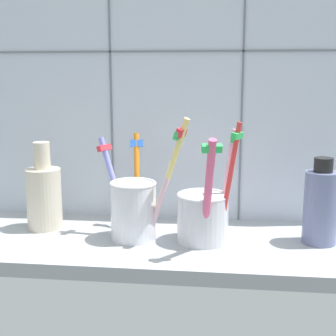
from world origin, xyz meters
TOP-DOWN VIEW (x-y plane):
  - counter_slab at (0.00, 0.00)cm, footprint 64.00×22.00cm
  - tile_wall_back at (0.00, 12.00)cm, footprint 64.00×2.20cm
  - toothbrush_cup_left at (-4.88, 0.36)cm, footprint 14.25×10.67cm
  - toothbrush_cup_right at (5.34, 0.07)cm, footprint 9.22×11.79cm
  - ceramic_vase at (-19.90, 3.13)cm, footprint 5.42×5.42cm
  - soap_bottle at (21.82, 1.22)cm, footprint 4.83×4.83cm

SIDE VIEW (x-z plane):
  - counter_slab at x=0.00cm, z-range 0.00..2.00cm
  - toothbrush_cup_right at x=5.34cm, z-range -2.61..15.11cm
  - toothbrush_cup_left at x=-4.88cm, z-range -2.15..16.07cm
  - ceramic_vase at x=-19.90cm, z-range 0.50..14.23cm
  - soap_bottle at x=21.82cm, z-range 1.34..13.81cm
  - tile_wall_back at x=0.00cm, z-range 0.00..45.00cm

